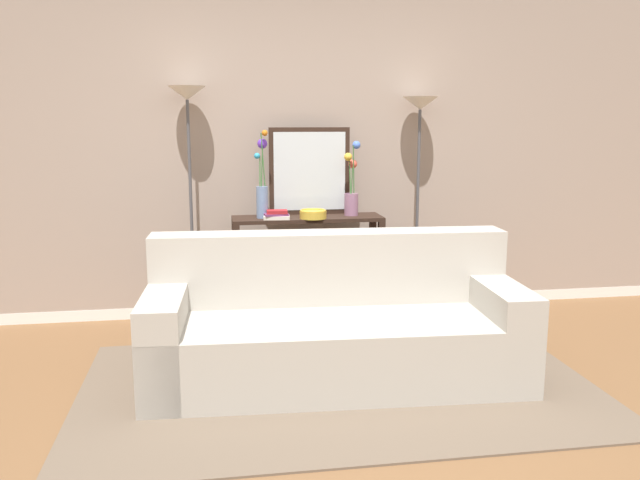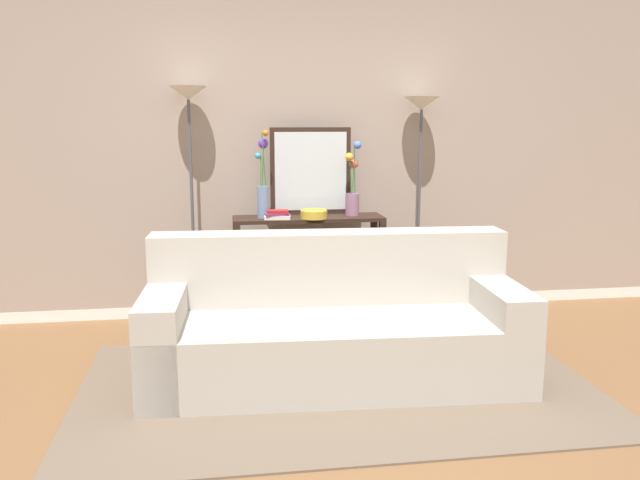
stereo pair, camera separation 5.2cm
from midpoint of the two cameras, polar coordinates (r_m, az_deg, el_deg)
name	(u,v)px [view 2 (the right image)]	position (r m, az deg, el deg)	size (l,w,h in m)	color
ground_plane	(342,434)	(3.55, 2.35, -16.38)	(16.00, 16.00, 0.02)	brown
back_wall	(293,150)	(5.41, -2.11, 7.78)	(12.00, 0.15, 2.69)	white
area_rug	(337,386)	(4.07, 1.88, -12.53)	(3.06, 1.87, 0.01)	brown
couch	(333,329)	(4.11, 1.54, -7.70)	(2.31, 1.00, 0.88)	#ADA89E
console_table	(308,252)	(5.15, -0.71, -1.03)	(1.16, 0.33, 0.85)	black
floor_lamp_left	(190,139)	(5.11, -10.89, 8.53)	(0.28, 0.28, 1.83)	#4C4C51
floor_lamp_right	(420,145)	(5.35, 8.95, 8.11)	(0.28, 0.28, 1.76)	#4C4C51
wall_mirror	(311,171)	(5.20, -0.53, 5.96)	(0.63, 0.02, 0.68)	black
vase_tall_flowers	(263,188)	(5.03, -4.65, 4.53)	(0.10, 0.11, 0.66)	#6B84AD
vase_short_flowers	(353,191)	(5.15, 3.12, 4.29)	(0.13, 0.12, 0.58)	gray
fruit_bowl	(314,214)	(5.00, -0.24, 2.26)	(0.20, 0.20, 0.07)	gold
book_stack	(277,215)	(4.99, -3.41, 2.17)	(0.21, 0.15, 0.07)	silver
book_row_under_console	(273,317)	(5.24, -3.82, -6.63)	(0.41, 0.17, 0.12)	tan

